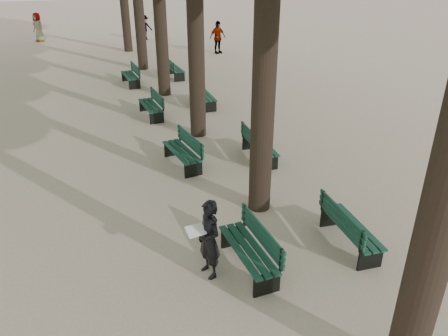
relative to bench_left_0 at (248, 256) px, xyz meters
name	(u,v)px	position (x,y,z in m)	size (l,w,h in m)	color
ground	(251,307)	(-0.37, -0.98, -0.27)	(120.00, 120.00, 0.00)	#BBA68E
bench_left_0	(248,256)	(0.00, 0.00, 0.00)	(0.62, 1.82, 0.92)	black
bench_left_1	(182,157)	(0.00, 4.87, 0.00)	(0.79, 1.86, 0.92)	black
bench_left_2	(151,110)	(0.00, 9.33, 0.00)	(0.67, 1.83, 0.92)	black
bench_left_3	(131,79)	(0.00, 14.06, 0.00)	(0.67, 1.83, 0.92)	black
bench_right_0	(350,234)	(2.27, -0.04, 0.00)	(0.71, 1.84, 0.92)	black
bench_right_1	(259,151)	(2.27, 4.53, 0.00)	(0.67, 1.83, 0.92)	black
bench_right_2	(205,100)	(2.27, 9.88, 0.00)	(0.63, 1.82, 0.92)	black
bench_right_3	(175,72)	(2.27, 14.64, 0.00)	(0.62, 1.81, 0.92)	black
man_with_map	(209,239)	(-0.76, 0.09, 0.52)	(0.67, 0.69, 1.59)	black
pedestrian_c	(218,37)	(6.17, 19.46, 0.68)	(1.12, 0.38, 1.91)	#262628
pedestrian_d	(38,27)	(-4.11, 27.48, 0.69)	(0.94, 0.38, 1.92)	#262628
pedestrian_b	(145,28)	(2.90, 25.65, 0.56)	(1.08, 0.33, 1.67)	#262628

